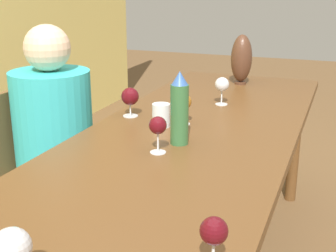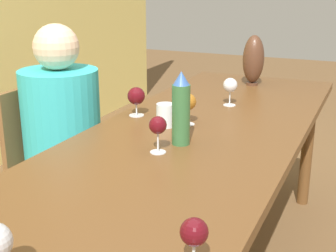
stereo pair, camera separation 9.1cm
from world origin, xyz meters
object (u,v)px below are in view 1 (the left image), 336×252
wine_glass_4 (158,126)px  chair_far (45,166)px  water_tumbler (161,115)px  person_far (57,140)px  vase (241,59)px  wine_glass_0 (183,102)px  wine_glass_3 (130,97)px  wine_glass_5 (222,85)px  wine_glass_7 (214,234)px  wine_glass_6 (12,248)px  water_bottle (180,109)px

wine_glass_4 → chair_far: 0.93m
water_tumbler → person_far: person_far is taller
vase → wine_glass_0: vase is taller
wine_glass_3 → wine_glass_5: bearing=-43.7°
vase → water_tumbler: bearing=172.2°
wine_glass_7 → chair_far: bearing=49.4°
chair_far → person_far: size_ratio=0.73×
wine_glass_6 → person_far: 1.39m
wine_glass_5 → chair_far: (-0.38, 0.80, -0.40)m
water_bottle → wine_glass_7: bearing=-155.3°
wine_glass_0 → wine_glass_3: 0.26m
water_bottle → person_far: bearing=71.8°
water_bottle → wine_glass_7: water_bottle is taller
wine_glass_4 → wine_glass_7: wine_glass_4 is taller
wine_glass_6 → person_far: (1.17, 0.70, -0.24)m
vase → wine_glass_0: 0.88m
water_bottle → wine_glass_0: size_ratio=2.02×
wine_glass_0 → wine_glass_3: wine_glass_0 is taller
water_bottle → wine_glass_5: bearing=-0.1°
wine_glass_0 → wine_glass_3: (0.03, 0.26, -0.01)m
wine_glass_3 → wine_glass_6: 1.25m
water_bottle → wine_glass_5: water_bottle is taller
wine_glass_0 → wine_glass_5: size_ratio=1.00×
wine_glass_7 → person_far: size_ratio=0.11×
water_bottle → wine_glass_4: size_ratio=2.05×
wine_glass_5 → chair_far: wine_glass_5 is taller
vase → wine_glass_3: size_ratio=2.19×
wine_glass_4 → wine_glass_6: size_ratio=0.99×
vase → chair_far: 1.26m
person_far → wine_glass_4: bearing=-117.7°
wine_glass_0 → water_bottle: bearing=-163.9°
wine_glass_6 → person_far: person_far is taller
vase → wine_glass_4: (-1.24, 0.02, -0.05)m
person_far → water_bottle: bearing=-108.2°
vase → chair_far: bearing=138.4°
water_tumbler → wine_glass_7: bearing=-152.1°
wine_glass_3 → wine_glass_7: (-1.01, -0.67, 0.00)m
water_bottle → wine_glass_6: (-0.94, 0.01, -0.04)m
wine_glass_5 → person_far: (-0.38, 0.72, -0.25)m
vase → wine_glass_7: 1.89m
wine_glass_5 → wine_glass_4: bearing=176.9°
wine_glass_5 → person_far: 0.85m
wine_glass_4 → wine_glass_5: 0.74m
wine_glass_4 → wine_glass_6: 0.82m
water_tumbler → chair_far: (0.06, 0.65, -0.35)m
wine_glass_4 → wine_glass_7: size_ratio=1.06×
wine_glass_0 → chair_far: bearing=90.2°
wine_glass_6 → wine_glass_4: bearing=1.7°
wine_glass_6 → vase: bearing=0.0°
wine_glass_4 → person_far: 0.80m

